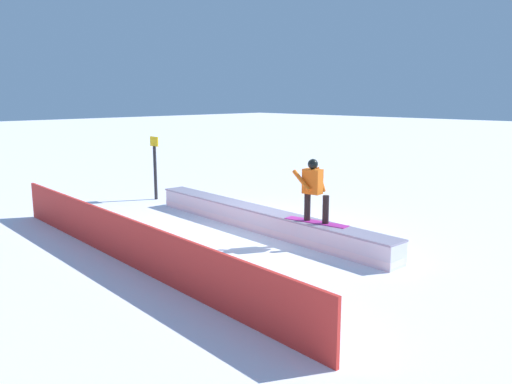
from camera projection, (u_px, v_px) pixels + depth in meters
The scene contains 5 objects.
ground_plane at pixel (261, 230), 12.65m from camera, with size 120.00×120.00×0.00m, color white.
grind_box at pixel (261, 220), 12.61m from camera, with size 7.84×1.04×0.53m.
snowboarder at pixel (314, 188), 11.13m from camera, with size 1.50×0.52×1.38m.
safety_fence at pixel (127, 241), 10.02m from camera, with size 10.58×0.06×0.94m, color red.
trail_marker at pixel (155, 166), 16.19m from camera, with size 0.40×0.10×1.98m.
Camera 1 is at (-8.65, 8.69, 3.26)m, focal length 36.23 mm.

